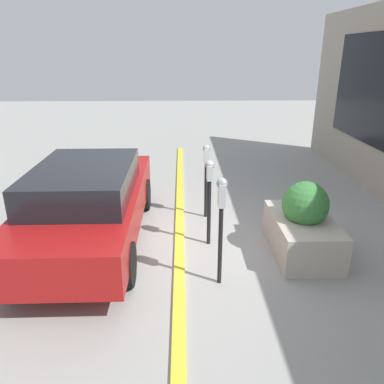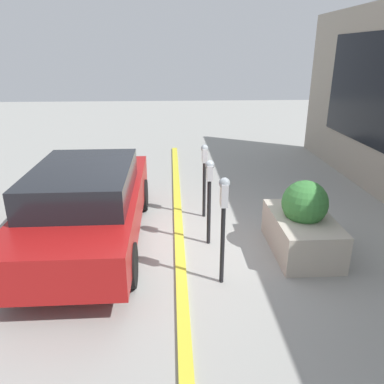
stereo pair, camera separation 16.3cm
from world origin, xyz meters
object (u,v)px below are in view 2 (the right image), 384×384
Objects in this scene: parking_meter_nearest at (224,210)px; planter_box at (302,225)px; parked_car_front at (88,203)px; parking_meter_second at (209,186)px; parking_meter_middle at (204,167)px.

planter_box is at bearing -59.86° from parking_meter_nearest.
parking_meter_nearest reaches higher than parked_car_front.
parking_meter_second is 1.63m from planter_box.
parking_meter_middle is at bearing 45.08° from planter_box.
parking_meter_second reaches higher than parked_car_front.
parking_meter_second reaches higher than parking_meter_middle.
parking_meter_nearest is at bearing 120.14° from planter_box.
planter_box is at bearing -103.05° from parking_meter_second.
parking_meter_second is 0.94× the size of planter_box.
parking_meter_nearest is 1.77m from planter_box.
parking_meter_middle is at bearing 1.36° from parking_meter_nearest.
parked_car_front is (0.14, 2.02, -0.30)m from parking_meter_second.
planter_box is (-1.47, -1.47, -0.56)m from parking_meter_middle.
parking_meter_middle is 0.33× the size of parked_car_front.
parking_meter_second is 0.34× the size of parked_car_front.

